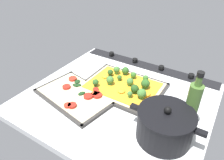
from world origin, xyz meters
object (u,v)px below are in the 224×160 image
(broccoli_pizza, at_px, (124,85))
(cooking_pot, at_px, (165,125))
(veggie_pizza_back, at_px, (77,94))
(oil_bottle, at_px, (192,106))
(baking_tray_front, at_px, (123,88))
(baking_tray_back, at_px, (76,96))

(broccoli_pizza, bearing_deg, cooking_pot, 144.25)
(veggie_pizza_back, relative_size, cooking_pot, 1.33)
(oil_bottle, bearing_deg, baking_tray_front, -14.78)
(baking_tray_front, xyz_separation_m, veggie_pizza_back, (0.14, 0.16, 0.01))
(baking_tray_front, height_order, cooking_pot, cooking_pot)
(baking_tray_front, distance_m, baking_tray_back, 0.22)
(baking_tray_back, bearing_deg, broccoli_pizza, -132.36)
(baking_tray_front, distance_m, cooking_pot, 0.32)
(baking_tray_front, relative_size, cooking_pot, 1.40)
(baking_tray_back, xyz_separation_m, veggie_pizza_back, (-0.00, -0.00, 0.01))
(baking_tray_back, distance_m, oil_bottle, 0.48)
(broccoli_pizza, height_order, veggie_pizza_back, broccoli_pizza)
(veggie_pizza_back, bearing_deg, cooking_pot, 176.96)
(baking_tray_front, relative_size, baking_tray_back, 0.97)
(broccoli_pizza, height_order, cooking_pot, cooking_pot)
(baking_tray_back, bearing_deg, oil_bottle, -170.28)
(oil_bottle, bearing_deg, broccoli_pizza, -15.60)
(baking_tray_back, distance_m, veggie_pizza_back, 0.01)
(cooking_pot, distance_m, oil_bottle, 0.12)
(baking_tray_front, relative_size, oil_bottle, 1.55)
(veggie_pizza_back, height_order, oil_bottle, oil_bottle)
(baking_tray_back, distance_m, cooking_pot, 0.41)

